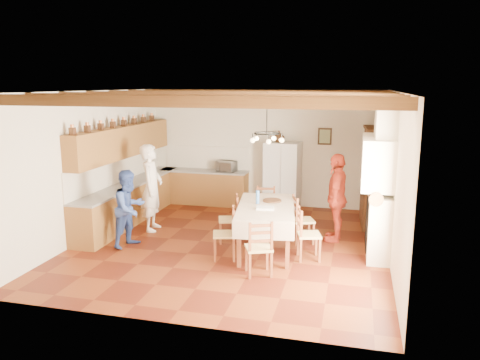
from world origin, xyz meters
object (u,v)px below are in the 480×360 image
dining_table (266,210)px  microwave (226,166)px  chair_left_far (229,218)px  chair_left_near (224,233)px  chair_right_near (309,234)px  chair_end_near (259,247)px  person_man (152,188)px  person_woman_red (337,198)px  refrigerator (283,176)px  chair_end_far (266,209)px  hutch (374,177)px  chair_right_far (303,219)px  person_woman_blue (130,208)px

dining_table → microwave: microwave is taller
chair_left_far → chair_left_near: bearing=-6.6°
chair_right_near → chair_end_near: 1.17m
chair_right_near → person_man: 3.64m
person_woman_red → chair_end_near: bearing=-25.3°
chair_left_near → refrigerator: bearing=156.5°
refrigerator → chair_right_near: size_ratio=1.78×
chair_end_far → chair_right_near: bearing=-63.3°
chair_left_far → person_man: bearing=-117.8°
chair_left_near → chair_left_far: same height
chair_right_near → person_woman_red: bearing=-34.4°
hutch → chair_right_near: size_ratio=2.31×
hutch → person_man: hutch is taller
dining_table → chair_right_far: (0.64, 0.63, -0.32)m
refrigerator → person_woman_blue: 4.31m
dining_table → person_woman_blue: size_ratio=1.41×
refrigerator → chair_end_far: size_ratio=1.78×
hutch → dining_table: bearing=-136.1°
refrigerator → person_woman_red: size_ratio=0.95×
chair_end_near → refrigerator: bearing=-109.3°
chair_right_far → person_woman_red: person_woman_red is taller
person_man → person_woman_red: bearing=-94.7°
dining_table → chair_end_far: (-0.23, 1.17, -0.32)m
hutch → chair_right_near: hutch is taller
hutch → person_man: bearing=-165.2°
dining_table → person_woman_blue: person_woman_blue is taller
chair_left_near → chair_right_far: (1.29, 1.24, 0.00)m
chair_end_near → person_man: bearing=-56.8°
microwave → dining_table: bearing=-48.5°
person_man → person_woman_red: size_ratio=1.05×
chair_right_far → person_woman_red: size_ratio=0.54×
microwave → chair_left_far: bearing=-59.8°
chair_end_near → chair_end_far: 2.37m
chair_right_near → refrigerator: bearing=1.8°
refrigerator → person_woman_red: (1.44, -2.22, 0.04)m
hutch → chair_left_near: (-2.67, -2.81, -0.63)m
refrigerator → chair_end_far: refrigerator is taller
chair_left_far → microwave: microwave is taller
refrigerator → microwave: bearing=-174.0°
chair_end_far → microwave: (-1.42, 1.95, 0.55)m
chair_left_near → person_woman_blue: 2.00m
refrigerator → hutch: 2.41m
chair_end_near → person_woman_blue: person_woman_blue is taller
refrigerator → dining_table: bearing=-81.5°
hutch → chair_end_near: 3.92m
dining_table → hutch: bearing=47.2°
chair_right_far → refrigerator: bearing=-2.5°
person_woman_blue → refrigerator: bearing=-16.5°
chair_right_far → person_woman_blue: size_ratio=0.63×
person_man → chair_right_far: bearing=-99.1°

